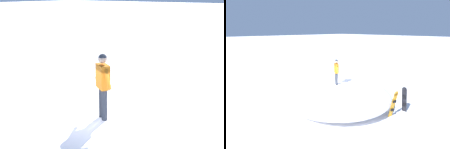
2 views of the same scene
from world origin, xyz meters
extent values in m
ellipsoid|color=white|center=(0.11, 0.02, 0.64)|extent=(9.04, 8.80, 1.29)
cylinder|color=#333842|center=(0.18, -0.01, 1.67)|extent=(0.14, 0.14, 0.78)
cylinder|color=#333842|center=(0.01, 0.09, 1.67)|extent=(0.14, 0.14, 0.78)
cube|color=orange|center=(0.10, 0.04, 2.35)|extent=(0.48, 0.41, 0.58)
sphere|color=beige|center=(0.10, 0.04, 2.78)|extent=(0.21, 0.21, 0.21)
cylinder|color=orange|center=(0.36, -0.12, 2.40)|extent=(0.36, 0.27, 0.48)
cylinder|color=orange|center=(-0.16, 0.20, 2.40)|extent=(0.36, 0.27, 0.48)
sphere|color=#333842|center=(0.10, 0.04, 2.80)|extent=(0.20, 0.20, 0.20)
camera|label=1|loc=(4.16, -5.01, 4.26)|focal=46.01mm
camera|label=2|loc=(-7.03, 6.67, 4.67)|focal=25.93mm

